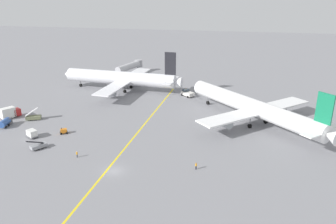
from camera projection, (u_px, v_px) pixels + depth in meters
name	position (u px, v px, depth m)	size (l,w,h in m)	color
ground_plane	(114.00, 171.00, 73.67)	(600.00, 600.00, 0.00)	gray
taxiway_stripe	(123.00, 151.00, 83.17)	(0.50, 120.00, 0.01)	yellow
airliner_at_gate_left	(121.00, 78.00, 133.68)	(51.89, 45.20, 16.61)	silver
airliner_being_pushed	(252.00, 107.00, 99.44)	(44.29, 43.85, 15.28)	white
pushback_tug	(187.00, 93.00, 126.96)	(7.38, 6.64, 2.95)	white
gse_gpu_cart_small	(64.00, 131.00, 93.05)	(2.63, 2.48, 1.90)	orange
gse_stair_truck_yellow	(33.00, 117.00, 103.17)	(4.93, 3.65, 4.06)	#666B4C
gse_fuel_bowser_stubby	(5.00, 122.00, 98.00)	(2.69, 5.15, 2.40)	#2D5199
gse_catering_truck_tall	(10.00, 113.00, 104.67)	(4.95, 6.27, 3.50)	red
gse_belt_loader_portside	(38.00, 146.00, 83.93)	(3.70, 4.81, 3.02)	gray
gse_container_dolly_flat	(32.00, 133.00, 90.47)	(3.86, 3.47, 2.15)	slate
ground_crew_marshaller_foreground	(77.00, 154.00, 79.48)	(0.36, 0.36, 1.61)	#4C4C51
ground_crew_ramp_agent_by_cones	(196.00, 166.00, 74.03)	(0.36, 0.36, 1.69)	black
jet_bridge	(131.00, 66.00, 160.62)	(7.69, 20.35, 5.94)	#B7B7BC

